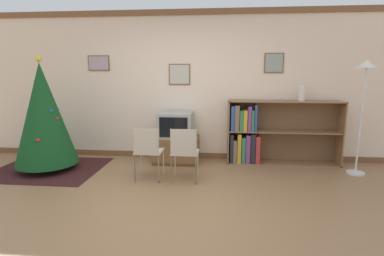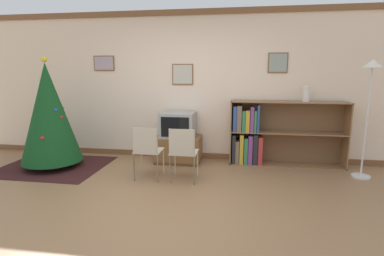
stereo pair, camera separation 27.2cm
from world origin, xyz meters
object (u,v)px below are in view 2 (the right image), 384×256
christmas_tree (49,113)px  folding_chair_left (147,149)px  vase (306,94)px  folding_chair_right (183,151)px  bookshelf (265,135)px  tv_console (178,149)px  standing_lamp (370,88)px  television (178,124)px

christmas_tree → folding_chair_left: (1.81, -0.35, -0.46)m
folding_chair_left → vase: (2.45, 1.08, 0.78)m
folding_chair_right → bookshelf: size_ratio=0.42×
christmas_tree → tv_console: christmas_tree is taller
tv_console → vase: size_ratio=3.10×
tv_console → folding_chair_right: (0.27, -0.98, 0.24)m
folding_chair_left → folding_chair_right: size_ratio=1.00×
folding_chair_left → bookshelf: (1.80, 1.09, 0.05)m
standing_lamp → tv_console: bearing=173.3°
christmas_tree → tv_console: bearing=16.7°
christmas_tree → folding_chair_right: christmas_tree is taller
christmas_tree → vase: size_ratio=7.11×
christmas_tree → vase: christmas_tree is taller
folding_chair_right → bookshelf: (1.25, 1.09, 0.05)m
vase → standing_lamp: size_ratio=0.15×
folding_chair_left → standing_lamp: size_ratio=0.46×
tv_console → television: television is taller
christmas_tree → television: 2.18m
folding_chair_left → vase: 2.79m
tv_console → bookshelf: bearing=4.0°
folding_chair_right → bookshelf: bearing=40.9°
christmas_tree → tv_console: (2.08, 0.62, -0.70)m
folding_chair_right → standing_lamp: standing_lamp is taller
vase → bookshelf: bearing=179.7°
tv_console → folding_chair_left: 1.04m
standing_lamp → folding_chair_right: bearing=-166.9°
tv_console → television: (0.00, -0.00, 0.45)m
vase → television: bearing=-177.2°
tv_console → television: size_ratio=1.38×
tv_console → standing_lamp: (2.98, -0.35, 1.14)m
standing_lamp → television: bearing=173.4°
television → standing_lamp: standing_lamp is taller
tv_console → folding_chair_left: bearing=-105.7°
folding_chair_left → folding_chair_right: bearing=0.0°
television → vase: size_ratio=2.25×
tv_console → bookshelf: (1.53, 0.11, 0.28)m
bookshelf → vase: bearing=-0.3°
tv_console → bookshelf: bookshelf is taller
christmas_tree → bookshelf: christmas_tree is taller
tv_console → folding_chair_right: 1.04m
folding_chair_right → bookshelf: bookshelf is taller
folding_chair_right → standing_lamp: 2.92m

